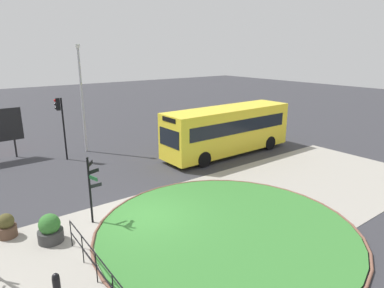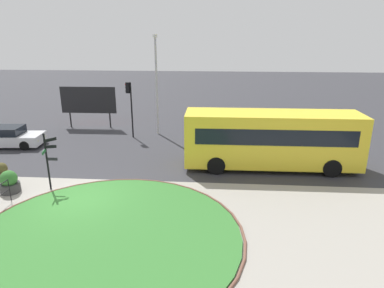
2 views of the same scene
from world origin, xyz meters
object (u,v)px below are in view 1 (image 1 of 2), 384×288
object	(u,v)px
bollard_foreground	(57,286)
lamppost_tall	(82,96)
planter_near_signpost	(50,230)
planter_kerbside	(7,227)
bus_yellow	(228,129)
traffic_light_near	(60,115)
signpost_directional	(91,185)

from	to	relation	value
bollard_foreground	lamppost_tall	xyz separation A→B (m)	(6.17, 14.20, 3.55)
lamppost_tall	planter_near_signpost	distance (m)	12.62
planter_kerbside	bus_yellow	bearing A→B (deg)	11.51
traffic_light_near	planter_kerbside	xyz separation A→B (m)	(-4.84, -8.46, -2.55)
planter_near_signpost	bollard_foreground	bearing A→B (deg)	-102.29
traffic_light_near	planter_kerbside	bearing A→B (deg)	73.85
traffic_light_near	bollard_foreground	bearing A→B (deg)	85.54
signpost_directional	planter_kerbside	size ratio (longest dim) A/B	2.97
bollard_foreground	bus_yellow	xyz separation A→B (m)	(13.86, 7.66, 1.29)
traffic_light_near	planter_kerbside	world-z (taller)	traffic_light_near
signpost_directional	bollard_foreground	distance (m)	4.78
bus_yellow	lamppost_tall	distance (m)	10.35
signpost_directional	traffic_light_near	bearing A→B (deg)	79.71
traffic_light_near	lamppost_tall	xyz separation A→B (m)	(1.86, 1.02, 1.00)
bus_yellow	planter_near_signpost	bearing A→B (deg)	17.59
bollard_foreground	planter_kerbside	size ratio (longest dim) A/B	0.90
signpost_directional	bollard_foreground	xyz separation A→B (m)	(-2.61, -3.82, -1.23)
lamppost_tall	planter_near_signpost	size ratio (longest dim) A/B	6.54
bus_yellow	traffic_light_near	xyz separation A→B (m)	(-9.55, 5.53, 1.26)
signpost_directional	traffic_light_near	world-z (taller)	traffic_light_near
bus_yellow	planter_kerbside	world-z (taller)	bus_yellow
lamppost_tall	bus_yellow	bearing A→B (deg)	-40.36
bollard_foreground	planter_near_signpost	world-z (taller)	planter_near_signpost
traffic_light_near	planter_near_signpost	xyz separation A→B (m)	(-3.58, -9.83, -2.49)
planter_kerbside	bollard_foreground	bearing A→B (deg)	-83.60
bus_yellow	planter_near_signpost	size ratio (longest dim) A/B	8.64
bus_yellow	bollard_foreground	bearing A→B (deg)	28.37
planter_kerbside	lamppost_tall	bearing A→B (deg)	54.74
signpost_directional	traffic_light_near	size ratio (longest dim) A/B	0.71
signpost_directional	bus_yellow	xyz separation A→B (m)	(11.26, 3.84, 0.06)
bollard_foreground	bus_yellow	distance (m)	15.89
traffic_light_near	planter_kerbside	size ratio (longest dim) A/B	4.18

